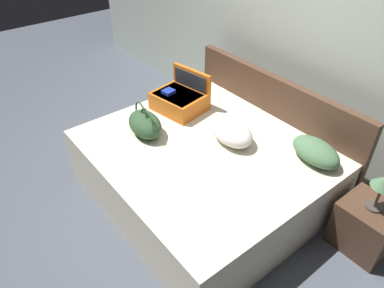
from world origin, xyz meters
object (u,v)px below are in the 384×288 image
(bed, at_px, (203,170))
(hard_case_large, at_px, (180,99))
(nightstand, at_px, (366,226))
(duffel_bag, at_px, (145,124))
(pillow_center_head, at_px, (232,132))
(table_lamp, at_px, (384,183))
(pillow_near_headboard, at_px, (316,152))

(bed, height_order, hard_case_large, hard_case_large)
(nightstand, bearing_deg, duffel_bag, -152.86)
(pillow_center_head, distance_m, nightstand, 1.36)
(hard_case_large, xyz_separation_m, pillow_center_head, (0.75, 0.03, -0.02))
(nightstand, distance_m, table_lamp, 0.48)
(bed, distance_m, table_lamp, 1.53)
(nightstand, bearing_deg, bed, -153.86)
(pillow_near_headboard, xyz_separation_m, table_lamp, (0.59, 0.01, 0.05))
(hard_case_large, height_order, pillow_near_headboard, hard_case_large)
(bed, xyz_separation_m, pillow_near_headboard, (0.73, 0.63, 0.37))
(duffel_bag, distance_m, table_lamp, 2.06)
(pillow_center_head, relative_size, nightstand, 1.05)
(duffel_bag, xyz_separation_m, pillow_near_headboard, (1.24, 0.93, -0.02))
(duffel_bag, bearing_deg, nightstand, 27.14)
(bed, height_order, pillow_near_headboard, pillow_near_headboard)
(duffel_bag, bearing_deg, bed, 29.62)
(duffel_bag, relative_size, pillow_center_head, 1.02)
(bed, distance_m, hard_case_large, 0.81)
(hard_case_large, relative_size, table_lamp, 1.69)
(bed, bearing_deg, duffel_bag, -150.38)
(bed, xyz_separation_m, table_lamp, (1.32, 0.65, 0.42))
(pillow_center_head, bearing_deg, bed, -107.55)
(bed, relative_size, nightstand, 4.68)
(pillow_near_headboard, bearing_deg, duffel_bag, -143.29)
(pillow_center_head, bearing_deg, duffel_bag, -137.02)
(pillow_center_head, xyz_separation_m, nightstand, (1.23, 0.38, -0.44))
(hard_case_large, xyz_separation_m, nightstand, (1.99, 0.41, -0.45))
(pillow_near_headboard, distance_m, pillow_center_head, 0.74)
(bed, xyz_separation_m, hard_case_large, (-0.67, 0.24, 0.39))
(bed, relative_size, pillow_near_headboard, 4.46)
(bed, relative_size, hard_case_large, 3.72)
(bed, distance_m, pillow_near_headboard, 1.03)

